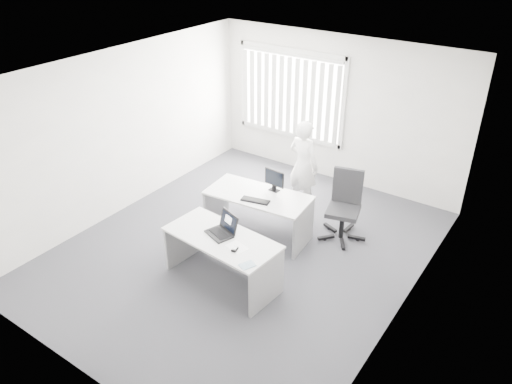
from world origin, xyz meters
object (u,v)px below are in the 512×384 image
Objects in this scene: office_chair at (343,217)px; monitor at (274,180)px; laptop at (219,226)px; desk_far at (258,206)px; person at (303,165)px; desk_near at (222,249)px.

monitor is at bearing -168.70° from office_chair.
monitor reaches higher than laptop.
desk_far is at bearing -114.03° from monitor.
person is 2.43m from laptop.
monitor is at bearing 55.65° from desk_far.
monitor reaches higher than desk_near.
desk_far is 1.38m from office_chair.
office_chair is 1.26m from monitor.
desk_near is at bearing -83.94° from desk_far.
desk_near is 2.47m from person.
office_chair is at bearing 27.43° from desk_far.
office_chair is 3.15× the size of monitor.
desk_far is (-0.26, 1.26, 0.00)m from desk_near.
desk_near is 0.36m from laptop.
person is 0.95m from monitor.
laptop is at bearing 164.36° from desk_near.
laptop reaches higher than desk_far.
laptop is at bearing 101.05° from person.
monitor reaches higher than desk_far.
person is at bearing 98.04° from desk_near.
person is at bearing 141.22° from office_chair.
person is at bearing 95.48° from monitor.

